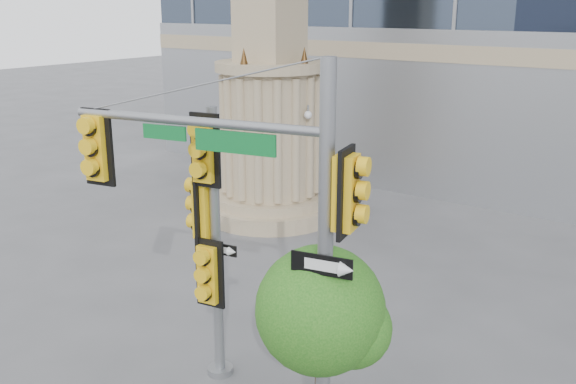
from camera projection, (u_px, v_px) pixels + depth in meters
The scene contains 4 objects.
monument at pixel (270, 48), 20.06m from camera, with size 4.40×4.40×16.60m.
main_signal_pole at pixel (256, 214), 9.59m from camera, with size 4.75×1.34×6.17m.
secondary_signal_pole at pixel (209, 226), 11.45m from camera, with size 0.93×0.68×5.16m.
street_tree at pixel (323, 315), 10.04m from camera, with size 2.10×2.05×3.27m.
Camera 1 is at (6.37, -7.38, 6.84)m, focal length 40.00 mm.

